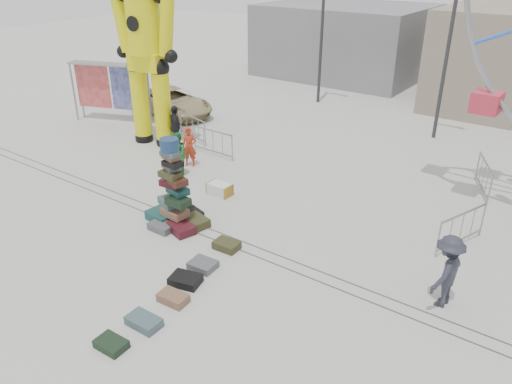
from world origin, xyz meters
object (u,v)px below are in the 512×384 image
Objects in this scene: steamer_trunk at (220,189)px; barricade_dummy_a at (141,115)px; suitcase_tower at (175,201)px; pedestrian_green at (177,154)px; pedestrian_grey at (446,271)px; banner_scaffold at (109,78)px; parked_suv at (172,102)px; barricade_wheel_front at (461,229)px; barricade_wheel_back at (483,177)px; pedestrian_black at (175,127)px; pedestrian_red at (189,147)px; barricade_dummy_c at (213,143)px; crash_test_dummy at (146,48)px; barricade_dummy_b at (192,128)px; lamp_post_right at (453,33)px; lamp_post_left at (324,16)px.

barricade_dummy_a is at bearing 155.87° from steamer_trunk.
suitcase_tower is 1.69× the size of pedestrian_green.
pedestrian_grey is (7.76, 0.85, 0.14)m from suitcase_tower.
banner_scaffold is 3.24m from parked_suv.
barricade_wheel_back is at bearing 25.33° from barricade_wheel_front.
suitcase_tower is 1.53× the size of pedestrian_black.
pedestrian_red is 2.13m from pedestrian_black.
barricade_wheel_back reaches higher than steamer_trunk.
barricade_dummy_c is at bearing -98.38° from barricade_wheel_back.
pedestrian_red reaches higher than barricade_wheel_back.
barricade_dummy_a is at bearing 102.03° from barricade_wheel_front.
pedestrian_black is 12.90m from pedestrian_grey.
crash_test_dummy reaches higher than parked_suv.
pedestrian_black reaches higher than barricade_dummy_b.
parked_suv is (-5.50, 5.34, -0.16)m from pedestrian_green.
crash_test_dummy is 3.80× the size of barricade_dummy_c.
pedestrian_green is (0.24, -0.91, 0.04)m from pedestrian_red.
barricade_dummy_a is 1.00× the size of barricade_wheel_front.
parked_suv is at bearing 110.13° from pedestrian_red.
suitcase_tower is 1.38× the size of barricade_wheel_back.
barricade_dummy_c is (6.77, -0.60, -1.55)m from banner_scaffold.
barricade_wheel_front is 1.09× the size of pedestrian_grey.
barricade_wheel_back is 0.42× the size of parked_suv.
barricade_wheel_back is at bearing -56.60° from lamp_post_right.
pedestrian_green is (5.37, -3.16, 0.27)m from barricade_dummy_a.
parked_suv reaches higher than steamer_trunk.
parked_suv is at bearing 144.19° from suitcase_tower.
pedestrian_grey is (10.77, -13.47, -3.57)m from lamp_post_left.
lamp_post_left is 5.14× the size of pedestrian_red.
crash_test_dummy is at bearing -141.37° from lamp_post_right.
barricade_wheel_front is (3.39, -8.61, -3.93)m from lamp_post_right.
barricade_wheel_front is 1.00× the size of barricade_wheel_back.
barricade_dummy_b is (-1.59, -8.50, -3.93)m from lamp_post_left.
banner_scaffold is at bearing 159.01° from suitcase_tower.
pedestrian_green is at bearing -124.00° from parked_suv.
barricade_wheel_front is 1.22× the size of pedestrian_green.
crash_test_dummy reaches higher than pedestrian_black.
barricade_wheel_front is (15.24, -2.15, 0.00)m from barricade_dummy_a.
barricade_dummy_c is at bearing 140.61° from pedestrian_green.
barricade_dummy_b is (-4.60, 5.83, -0.22)m from suitcase_tower.
pedestrian_black is at bearing -30.01° from banner_scaffold.
lamp_post_right is 12.41m from crash_test_dummy.
pedestrian_grey reaches higher than pedestrian_green.
parked_suv is (-15.00, 0.30, 0.11)m from barricade_wheel_back.
lamp_post_right reaches higher than steamer_trunk.
steamer_trunk is 2.40m from pedestrian_green.
barricade_dummy_c is 1.36m from pedestrian_red.
lamp_post_right is at bearing -101.59° from pedestrian_black.
banner_scaffold is 7.13m from pedestrian_red.
banner_scaffold is at bearing 156.17° from crash_test_dummy.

